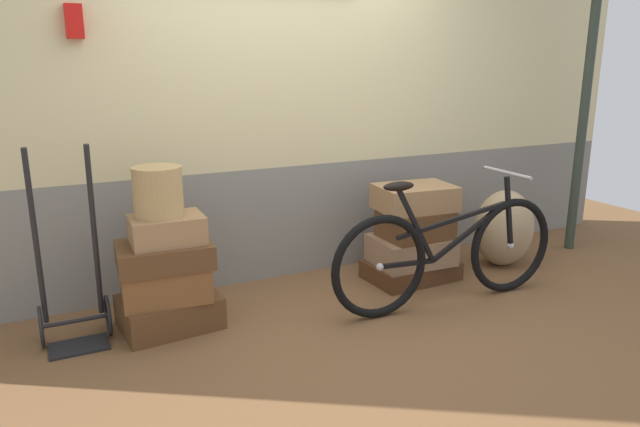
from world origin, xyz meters
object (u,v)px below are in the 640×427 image
suitcase_4 (411,270)px  suitcase_7 (415,197)px  suitcase_0 (170,312)px  bicycle (448,253)px  suitcase_1 (165,282)px  suitcase_2 (165,255)px  luggage_trolley (73,296)px  suitcase_5 (411,250)px  wicker_basket (158,192)px  suitcase_3 (167,230)px  suitcase_6 (415,224)px  burlap_sack (504,228)px

suitcase_4 → suitcase_7: size_ratio=1.18×
suitcase_0 → bicycle: bicycle is taller
suitcase_1 → suitcase_7: bearing=5.2°
suitcase_0 → suitcase_1: size_ratio=1.13×
suitcase_2 → luggage_trolley: luggage_trolley is taller
suitcase_5 → wicker_basket: bearing=-176.6°
suitcase_3 → bicycle: (1.79, -0.46, -0.28)m
suitcase_6 → burlap_sack: size_ratio=0.78×
suitcase_2 → burlap_sack: bearing=3.5°
suitcase_0 → suitcase_1: 0.21m
suitcase_3 → luggage_trolley: luggage_trolley is taller
suitcase_2 → wicker_basket: (-0.01, 0.02, 0.39)m
wicker_basket → burlap_sack: bearing=-1.0°
suitcase_1 → suitcase_3: 0.34m
suitcase_5 → suitcase_2: bearing=-175.9°
suitcase_0 → luggage_trolley: bearing=170.3°
suitcase_0 → bicycle: (1.80, -0.48, 0.27)m
suitcase_1 → suitcase_6: bearing=4.6°
suitcase_6 → luggage_trolley: luggage_trolley is taller
luggage_trolley → bicycle: 2.41m
suitcase_7 → bicycle: bicycle is taller
suitcase_3 → suitcase_6: size_ratio=0.88×
suitcase_2 → suitcase_5: size_ratio=0.97×
suitcase_2 → luggage_trolley: bearing=177.2°
suitcase_4 → wicker_basket: 2.05m
suitcase_4 → suitcase_7: (0.01, -0.01, 0.58)m
suitcase_0 → luggage_trolley: size_ratio=0.50×
suitcase_2 → bicycle: size_ratio=0.31×
suitcase_0 → suitcase_5: (1.85, 0.01, 0.14)m
suitcase_0 → wicker_basket: size_ratio=1.96×
suitcase_1 → bicycle: (1.82, -0.48, 0.06)m
suitcase_1 → luggage_trolley: luggage_trolley is taller
luggage_trolley → suitcase_5: bearing=-0.8°
suitcase_0 → suitcase_2: (-0.01, -0.02, 0.39)m
luggage_trolley → wicker_basket: bearing=-4.4°
suitcase_2 → suitcase_4: 1.92m
suitcase_6 → luggage_trolley: bearing=179.1°
wicker_basket → bicycle: size_ratio=0.17×
suitcase_2 → wicker_basket: 0.39m
suitcase_3 → suitcase_5: 1.88m
suitcase_3 → suitcase_5: size_ratio=0.75×
suitcase_4 → burlap_sack: (0.86, -0.07, 0.25)m
suitcase_1 → suitcase_6: (1.88, -0.00, 0.14)m
suitcase_5 → suitcase_7: 0.41m
suitcase_4 → wicker_basket: (-1.88, -0.02, 0.81)m
suitcase_2 → suitcase_5: bearing=5.0°
suitcase_3 → suitcase_5: (1.83, 0.03, -0.41)m
suitcase_1 → suitcase_4: suitcase_1 is taller
suitcase_7 → bicycle: (-0.06, -0.50, -0.28)m
suitcase_2 → suitcase_4: size_ratio=0.84×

